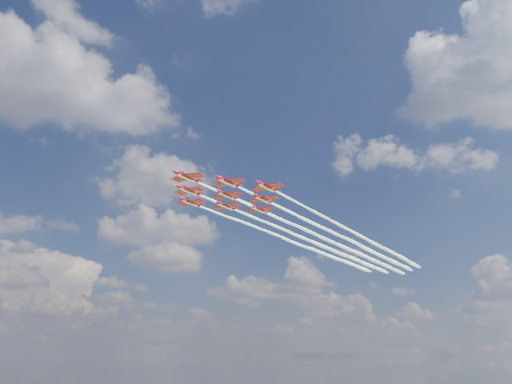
# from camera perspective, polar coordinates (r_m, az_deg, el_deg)

# --- Properties ---
(jet_lead) EXTENTS (128.88, 100.49, 3.05)m
(jet_lead) POSITION_cam_1_polar(r_m,az_deg,el_deg) (212.24, 5.53, -4.26)
(jet_lead) COLOR #B50A1C
(jet_row2_port) EXTENTS (128.88, 100.49, 3.05)m
(jet_row2_port) POSITION_cam_1_polar(r_m,az_deg,el_deg) (218.03, 8.59, -4.52)
(jet_row2_port) COLOR #B50A1C
(jet_row2_starb) EXTENTS (128.88, 100.49, 3.05)m
(jet_row2_starb) POSITION_cam_1_polar(r_m,az_deg,el_deg) (224.56, 4.96, -5.06)
(jet_row2_starb) COLOR #B50A1C
(jet_row3_port) EXTENTS (128.88, 100.49, 3.05)m
(jet_row3_port) POSITION_cam_1_polar(r_m,az_deg,el_deg) (224.41, 11.49, -4.75)
(jet_row3_port) COLOR #B50A1C
(jet_row3_centre) EXTENTS (128.88, 100.49, 3.05)m
(jet_row3_centre) POSITION_cam_1_polar(r_m,az_deg,el_deg) (230.23, 7.87, -5.28)
(jet_row3_centre) COLOR #B50A1C
(jet_row3_starb) EXTENTS (128.88, 100.49, 3.05)m
(jet_row3_starb) POSITION_cam_1_polar(r_m,az_deg,el_deg) (236.94, 4.44, -5.77)
(jet_row3_starb) COLOR #B50A1C
(jet_row4_port) EXTENTS (128.88, 100.49, 3.05)m
(jet_row4_port) POSITION_cam_1_polar(r_m,az_deg,el_deg) (236.47, 10.64, -5.48)
(jet_row4_port) COLOR #B50A1C
(jet_row4_starb) EXTENTS (128.88, 100.49, 3.05)m
(jet_row4_starb) POSITION_cam_1_polar(r_m,az_deg,el_deg) (242.51, 7.22, -5.97)
(jet_row4_starb) COLOR #B50A1C
(jet_tail) EXTENTS (128.88, 100.49, 3.05)m
(jet_tail) POSITION_cam_1_polar(r_m,az_deg,el_deg) (248.62, 9.88, -6.15)
(jet_tail) COLOR #B50A1C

